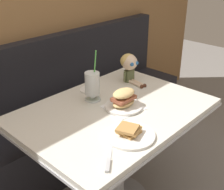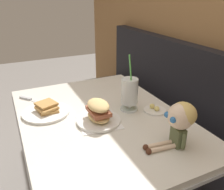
% 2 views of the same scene
% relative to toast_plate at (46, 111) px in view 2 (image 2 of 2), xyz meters
% --- Properties ---
extents(booth_bench, '(2.60, 0.48, 1.00)m').
position_rel_toast_plate_xyz_m(booth_bench, '(0.16, 0.88, -0.43)').
color(booth_bench, black).
rests_on(booth_bench, ground).
extents(diner_table, '(1.11, 0.81, 0.74)m').
position_rel_toast_plate_xyz_m(diner_table, '(0.16, 0.25, -0.21)').
color(diner_table, silver).
rests_on(diner_table, ground).
extents(toast_plate, '(0.25, 0.25, 0.06)m').
position_rel_toast_plate_xyz_m(toast_plate, '(0.00, 0.00, 0.00)').
color(toast_plate, white).
rests_on(toast_plate, diner_table).
extents(milkshake_glass, '(0.10, 0.10, 0.32)m').
position_rel_toast_plate_xyz_m(milkshake_glass, '(0.15, 0.42, 0.09)').
color(milkshake_glass, silver).
rests_on(milkshake_glass, diner_table).
extents(sandwich_plate, '(0.22, 0.22, 0.12)m').
position_rel_toast_plate_xyz_m(sandwich_plate, '(0.20, 0.22, 0.03)').
color(sandwich_plate, white).
rests_on(sandwich_plate, diner_table).
extents(butter_saucer, '(0.12, 0.12, 0.04)m').
position_rel_toast_plate_xyz_m(butter_saucer, '(0.23, 0.54, -0.01)').
color(butter_saucer, white).
rests_on(butter_saucer, diner_table).
extents(butter_knife, '(0.19, 0.16, 0.01)m').
position_rel_toast_plate_xyz_m(butter_knife, '(-0.21, -0.06, -0.01)').
color(butter_knife, silver).
rests_on(butter_knife, diner_table).
extents(seated_doll, '(0.12, 0.22, 0.20)m').
position_rel_toast_plate_xyz_m(seated_doll, '(0.52, 0.45, 0.11)').
color(seated_doll, '#5B6642').
rests_on(seated_doll, diner_table).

